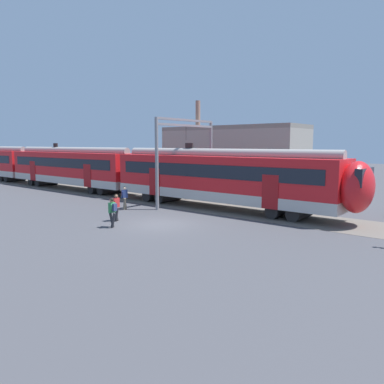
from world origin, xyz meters
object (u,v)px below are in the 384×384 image
at_px(pedestrian_red, 116,205).
at_px(pedestrian_green, 112,210).
at_px(commuter_train, 75,168).
at_px(pedestrian_navy, 124,196).

height_order(pedestrian_red, pedestrian_green, same).
xyz_separation_m(commuter_train, pedestrian_green, (16.88, -8.88, -1.26)).
bearing_deg(pedestrian_navy, commuter_train, 160.31).
bearing_deg(pedestrian_red, pedestrian_green, -46.18).
bearing_deg(commuter_train, pedestrian_green, -27.76).
relative_size(pedestrian_red, pedestrian_green, 1.00).
distance_m(pedestrian_red, pedestrian_green, 1.76).
relative_size(commuter_train, pedestrian_green, 33.99).
bearing_deg(pedestrian_green, pedestrian_red, 133.82).
distance_m(pedestrian_navy, pedestrian_green, 5.78).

